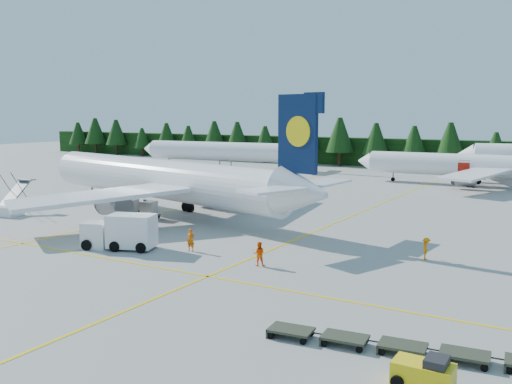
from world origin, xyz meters
The scene contains 16 objects.
ground centered at (0.00, 0.00, 0.00)m, with size 320.00×320.00×0.00m, color #9A9995.
taxi_stripe_a centered at (-14.00, 20.00, 0.01)m, with size 0.25×120.00×0.01m, color yellow.
taxi_stripe_b centered at (6.00, 20.00, 0.01)m, with size 0.25×120.00×0.01m, color yellow.
taxi_stripe_cross centered at (0.00, -6.00, 0.01)m, with size 80.00×0.25×0.01m, color yellow.
treeline_hedge centered at (0.00, 82.00, 3.00)m, with size 220.00×4.00×6.00m, color black.
airliner_navy centered at (-14.49, 12.14, 3.92)m, with size 44.18×35.95×13.04m.
airliner_red centered at (10.84, 56.58, 3.15)m, with size 35.99×29.61×10.46m.
airliner_far_left centered at (-41.06, 61.99, 3.52)m, with size 38.57×6.79×11.22m.
airstairs centered at (-27.90, 2.30, 0.81)m, with size 4.46×6.06×3.73m.
service_truck centered at (-5.26, -3.00, 1.46)m, with size 6.51×4.11×2.96m.
baggage_tug centered at (23.34, -14.71, 0.65)m, with size 2.48×1.33×1.32m.
dolly_train centered at (21.57, -11.83, 0.42)m, with size 13.34×3.54×0.13m.
uld_pair centered at (-13.68, 8.75, 1.09)m, with size 5.05×1.97×1.61m.
crew_a centered at (0.50, -0.67, 0.94)m, with size 0.69×0.45×1.89m, color #E95D04.
crew_b centered at (7.66, -1.69, 0.92)m, with size 0.90×0.70×1.84m, color #FF5505.
crew_c centered at (18.02, 6.50, 0.88)m, with size 0.73×0.49×1.77m, color orange.
Camera 1 is at (28.77, -37.66, 11.38)m, focal length 40.00 mm.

